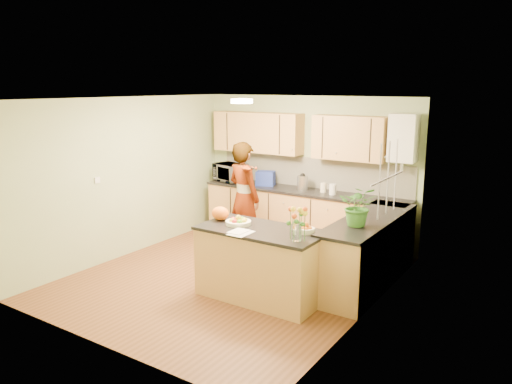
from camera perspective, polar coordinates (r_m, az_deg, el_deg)
The scene contains 28 objects.
floor at distance 7.17m, azimuth -2.91°, elevation -9.79°, with size 4.50×4.50×0.00m, color brown.
ceiling at distance 6.65m, azimuth -3.14°, elevation 10.60°, with size 4.00×4.50×0.02m, color white.
wall_back at distance 8.69m, azimuth 5.80°, elevation 2.64°, with size 4.00×0.02×2.50m, color #97A878.
wall_front at distance 5.22m, azimuth -17.82°, elevation -4.34°, with size 4.00×0.02×2.50m, color #97A878.
wall_left at distance 8.13m, azimuth -14.47°, elevation 1.65°, with size 0.02×4.50×2.50m, color #97A878.
wall_right at distance 5.88m, azimuth 12.93°, elevation -2.24°, with size 0.02×4.50×2.50m, color #97A878.
back_counter at distance 8.55m, azimuth 5.35°, elevation -2.86°, with size 3.64×0.62×0.94m.
right_counter at distance 6.96m, azimuth 12.78°, elevation -6.65°, with size 0.62×2.24×0.94m.
splashback at distance 8.64m, azimuth 6.33°, elevation 2.24°, with size 3.60×0.02×0.52m, color white.
upper_cabinets at distance 8.54m, azimuth 4.30°, elevation 6.57°, with size 3.20×0.34×0.70m.
boiler at distance 7.82m, azimuth 16.51°, elevation 5.92°, with size 0.40×0.30×0.86m.
window_right at distance 6.37m, azimuth 14.90°, elevation 1.54°, with size 0.01×1.30×1.05m.
light_switch at distance 7.73m, azimuth -17.69°, elevation 1.30°, with size 0.02×0.09×0.09m, color white.
ceiling_lamp at distance 6.90m, azimuth -1.63°, elevation 10.35°, with size 0.30×0.30×0.07m.
peninsula_island at distance 6.40m, azimuth 0.59°, elevation -8.14°, with size 1.60×0.82×0.92m.
fruit_dish at distance 6.43m, azimuth -2.03°, elevation -3.33°, with size 0.33×0.33×0.12m.
orange_bowl at distance 6.10m, azimuth 5.73°, elevation -4.19°, with size 0.21×0.21×0.12m.
flower_vase at distance 5.73m, azimuth 4.69°, elevation -2.51°, with size 0.26×0.26×0.48m.
orange_bag at distance 6.65m, azimuth -4.10°, elevation -2.45°, with size 0.24×0.20×0.18m, color orange.
papers at distance 6.07m, azimuth -1.73°, elevation -4.68°, with size 0.23×0.31×0.01m, color white.
violinist at distance 7.99m, azimuth -1.39°, elevation -0.68°, with size 0.66×0.43×1.81m, color tan.
violin at distance 7.59m, azimuth -1.11°, elevation 2.82°, with size 0.54×0.22×0.11m, color #4F1804, non-canonical shape.
microwave at distance 9.18m, azimuth -3.04°, elevation 2.25°, with size 0.58×0.39×0.32m, color white.
blue_box at distance 8.78m, azimuth 1.10°, elevation 1.57°, with size 0.31×0.23×0.25m, color #213397.
kettle at distance 8.42m, azimuth 5.34°, elevation 1.14°, with size 0.18×0.18×0.33m.
jar_cream at distance 8.29m, azimuth 7.72°, elevation 0.49°, with size 0.10×0.10×0.15m, color #F8EEC7.
jar_white at distance 8.13m, azimuth 8.76°, elevation 0.30°, with size 0.11×0.11×0.17m, color white.
potted_plant at distance 6.36m, azimuth 11.66°, elevation -1.56°, with size 0.47×0.40×0.52m, color #387727.
Camera 1 is at (3.95, -5.36, 2.68)m, focal length 35.00 mm.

